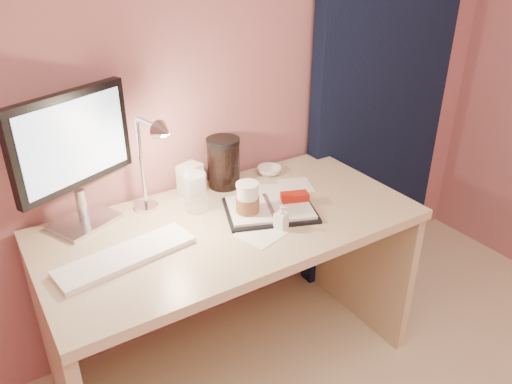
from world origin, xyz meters
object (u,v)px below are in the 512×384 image
clear_cup (196,192)px  keyboard (126,256)px  bowl (269,171)px  lotion_bottle (281,217)px  desk (223,260)px  planner (272,208)px  monitor (71,149)px  desk_lamp (144,160)px  product_box (191,180)px  coffee_cup (248,201)px  dark_jar (224,165)px

clear_cup → keyboard: bearing=-153.7°
bowl → lotion_bottle: lotion_bottle is taller
keyboard → lotion_bottle: lotion_bottle is taller
desk → planner: planner is taller
clear_cup → monitor: bearing=162.5°
lotion_bottle → clear_cup: bearing=124.9°
keyboard → desk_lamp: bearing=41.5°
keyboard → desk_lamp: desk_lamp is taller
desk → product_box: bearing=100.0°
keyboard → coffee_cup: 0.48m
dark_jar → monitor: bearing=-179.6°
lotion_bottle → desk: bearing=120.1°
keyboard → product_box: (0.38, 0.30, 0.06)m
monitor → coffee_cup: (0.53, -0.28, -0.23)m
coffee_cup → lotion_bottle: coffee_cup is taller
bowl → lotion_bottle: size_ratio=1.16×
coffee_cup → clear_cup: 0.21m
coffee_cup → desk_lamp: size_ratio=0.36×
product_box → coffee_cup: bearing=-88.8°
desk → clear_cup: size_ratio=9.16×
dark_jar → desk_lamp: (-0.37, -0.11, 0.15)m
coffee_cup → desk: bearing=128.1°
coffee_cup → clear_cup: bearing=132.5°
lotion_bottle → coffee_cup: bearing=114.1°
bowl → desk_lamp: 0.65m
dark_jar → product_box: size_ratio=1.42×
bowl → dark_jar: dark_jar is taller
dark_jar → desk_lamp: desk_lamp is taller
keyboard → coffee_cup: size_ratio=3.25×
desk → desk_lamp: desk_lamp is taller
planner → product_box: product_box is taller
bowl → dark_jar: size_ratio=0.57×
dark_jar → coffee_cup: bearing=-100.9°
clear_cup → desk_lamp: (-0.18, 0.02, 0.17)m
planner → dark_jar: bearing=120.2°
monitor → product_box: (0.43, 0.00, -0.23)m
desk → keyboard: 0.49m
planner → lotion_bottle: bearing=-88.8°
desk → desk_lamp: size_ratio=3.55×
keyboard → clear_cup: bearing=18.1°
desk → bowl: bowl is taller
monitor → clear_cup: 0.47m
bowl → lotion_bottle: (-0.22, -0.40, 0.03)m
keyboard → lotion_bottle: 0.55m
product_box → clear_cup: bearing=-125.5°
monitor → coffee_cup: bearing=-51.6°
monitor → desk_lamp: 0.24m
desk → monitor: 0.73m
desk → product_box: size_ratio=10.51×
desk → planner: (0.17, -0.10, 0.24)m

